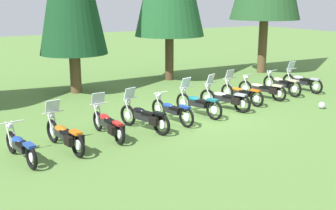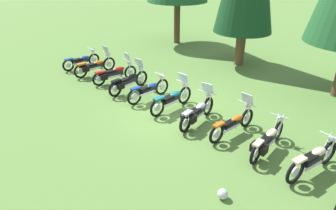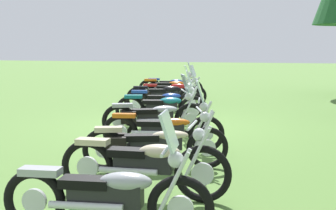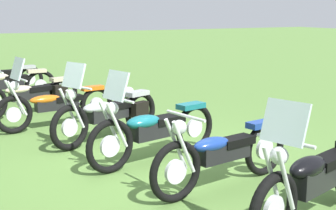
{
  "view_description": "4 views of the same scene",
  "coord_description": "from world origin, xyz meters",
  "px_view_note": "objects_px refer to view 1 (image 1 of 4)",
  "views": [
    {
      "loc": [
        -8.89,
        -12.77,
        4.33
      ],
      "look_at": [
        -1.45,
        -0.23,
        0.65
      ],
      "focal_mm": 45.16,
      "sensor_mm": 36.0,
      "label": 1
    },
    {
      "loc": [
        9.3,
        -6.27,
        5.75
      ],
      "look_at": [
        0.42,
        -0.49,
        0.5
      ],
      "focal_mm": 33.4,
      "sensor_mm": 36.0,
      "label": 2
    },
    {
      "loc": [
        11.36,
        2.84,
        2.05
      ],
      "look_at": [
        1.03,
        0.36,
        0.67
      ],
      "focal_mm": 50.78,
      "sensor_mm": 36.0,
      "label": 3
    },
    {
      "loc": [
        -6.06,
        2.94,
        2.19
      ],
      "look_at": [
        -0.76,
        0.14,
        0.99
      ],
      "focal_mm": 51.38,
      "sensor_mm": 36.0,
      "label": 4
    }
  ],
  "objects_px": {
    "motorcycle_4": "(172,110)",
    "motorcycle_9": "(281,84)",
    "motorcycle_3": "(145,117)",
    "motorcycle_1": "(65,134)",
    "motorcycle_7": "(241,93)",
    "motorcycle_6": "(225,98)",
    "motorcycle_10": "(301,81)",
    "motorcycle_2": "(108,124)",
    "motorcycle_5": "(198,103)",
    "motorcycle_8": "(263,89)",
    "motorcycle_0": "(21,146)",
    "dropped_helmet": "(322,105)"
  },
  "relations": [
    {
      "from": "motorcycle_1",
      "to": "motorcycle_5",
      "type": "distance_m",
      "value": 5.59
    },
    {
      "from": "motorcycle_9",
      "to": "motorcycle_10",
      "type": "height_order",
      "value": "motorcycle_10"
    },
    {
      "from": "motorcycle_3",
      "to": "motorcycle_6",
      "type": "height_order",
      "value": "motorcycle_3"
    },
    {
      "from": "dropped_helmet",
      "to": "motorcycle_6",
      "type": "bearing_deg",
      "value": 151.93
    },
    {
      "from": "motorcycle_9",
      "to": "motorcycle_10",
      "type": "bearing_deg",
      "value": -91.96
    },
    {
      "from": "motorcycle_1",
      "to": "motorcycle_7",
      "type": "relative_size",
      "value": 1.01
    },
    {
      "from": "motorcycle_0",
      "to": "motorcycle_4",
      "type": "bearing_deg",
      "value": -86.92
    },
    {
      "from": "motorcycle_3",
      "to": "motorcycle_8",
      "type": "bearing_deg",
      "value": -94.09
    },
    {
      "from": "motorcycle_3",
      "to": "motorcycle_10",
      "type": "bearing_deg",
      "value": -96.08
    },
    {
      "from": "motorcycle_0",
      "to": "motorcycle_10",
      "type": "xyz_separation_m",
      "value": [
        13.6,
        2.48,
        0.05
      ]
    },
    {
      "from": "motorcycle_5",
      "to": "motorcycle_10",
      "type": "distance_m",
      "value": 6.91
    },
    {
      "from": "motorcycle_10",
      "to": "motorcycle_6",
      "type": "bearing_deg",
      "value": 95.32
    },
    {
      "from": "motorcycle_9",
      "to": "dropped_helmet",
      "type": "distance_m",
      "value": 2.92
    },
    {
      "from": "motorcycle_0",
      "to": "motorcycle_7",
      "type": "height_order",
      "value": "motorcycle_7"
    },
    {
      "from": "motorcycle_3",
      "to": "dropped_helmet",
      "type": "xyz_separation_m",
      "value": [
        7.51,
        -1.08,
        -0.34
      ]
    },
    {
      "from": "motorcycle_3",
      "to": "motorcycle_4",
      "type": "relative_size",
      "value": 1.03
    },
    {
      "from": "motorcycle_9",
      "to": "motorcycle_8",
      "type": "bearing_deg",
      "value": 99.84
    },
    {
      "from": "motorcycle_1",
      "to": "motorcycle_2",
      "type": "bearing_deg",
      "value": -83.68
    },
    {
      "from": "motorcycle_2",
      "to": "motorcycle_6",
      "type": "xyz_separation_m",
      "value": [
        5.37,
        0.86,
        0.01
      ]
    },
    {
      "from": "dropped_helmet",
      "to": "motorcycle_0",
      "type": "bearing_deg",
      "value": 178.27
    },
    {
      "from": "motorcycle_6",
      "to": "motorcycle_5",
      "type": "bearing_deg",
      "value": 74.62
    },
    {
      "from": "motorcycle_7",
      "to": "motorcycle_10",
      "type": "bearing_deg",
      "value": -92.79
    },
    {
      "from": "motorcycle_3",
      "to": "motorcycle_2",
      "type": "bearing_deg",
      "value": 76.73
    },
    {
      "from": "motorcycle_3",
      "to": "motorcycle_4",
      "type": "distance_m",
      "value": 1.31
    },
    {
      "from": "motorcycle_0",
      "to": "motorcycle_10",
      "type": "height_order",
      "value": "motorcycle_10"
    },
    {
      "from": "motorcycle_3",
      "to": "motorcycle_10",
      "type": "xyz_separation_m",
      "value": [
        9.42,
        1.75,
        -0.01
      ]
    },
    {
      "from": "motorcycle_3",
      "to": "motorcycle_6",
      "type": "xyz_separation_m",
      "value": [
        4.03,
        0.78,
        -0.01
      ]
    },
    {
      "from": "motorcycle_4",
      "to": "motorcycle_9",
      "type": "bearing_deg",
      "value": -88.03
    },
    {
      "from": "motorcycle_5",
      "to": "motorcycle_8",
      "type": "height_order",
      "value": "motorcycle_5"
    },
    {
      "from": "motorcycle_3",
      "to": "motorcycle_8",
      "type": "relative_size",
      "value": 0.99
    },
    {
      "from": "motorcycle_3",
      "to": "motorcycle_1",
      "type": "bearing_deg",
      "value": 82.99
    },
    {
      "from": "motorcycle_5",
      "to": "motorcycle_10",
      "type": "height_order",
      "value": "motorcycle_5"
    },
    {
      "from": "motorcycle_9",
      "to": "motorcycle_0",
      "type": "bearing_deg",
      "value": 100.12
    },
    {
      "from": "motorcycle_5",
      "to": "motorcycle_6",
      "type": "height_order",
      "value": "motorcycle_5"
    },
    {
      "from": "motorcycle_3",
      "to": "motorcycle_5",
      "type": "height_order",
      "value": "motorcycle_5"
    },
    {
      "from": "motorcycle_5",
      "to": "motorcycle_6",
      "type": "relative_size",
      "value": 1.04
    },
    {
      "from": "motorcycle_1",
      "to": "motorcycle_6",
      "type": "relative_size",
      "value": 1.07
    },
    {
      "from": "motorcycle_0",
      "to": "motorcycle_5",
      "type": "relative_size",
      "value": 0.95
    },
    {
      "from": "motorcycle_2",
      "to": "motorcycle_3",
      "type": "height_order",
      "value": "motorcycle_3"
    },
    {
      "from": "motorcycle_1",
      "to": "motorcycle_2",
      "type": "distance_m",
      "value": 1.59
    },
    {
      "from": "motorcycle_2",
      "to": "motorcycle_8",
      "type": "height_order",
      "value": "motorcycle_2"
    },
    {
      "from": "motorcycle_3",
      "to": "motorcycle_4",
      "type": "xyz_separation_m",
      "value": [
        1.27,
        0.34,
        -0.03
      ]
    },
    {
      "from": "motorcycle_3",
      "to": "motorcycle_5",
      "type": "distance_m",
      "value": 2.68
    },
    {
      "from": "motorcycle_1",
      "to": "motorcycle_8",
      "type": "distance_m",
      "value": 9.77
    },
    {
      "from": "motorcycle_7",
      "to": "motorcycle_2",
      "type": "bearing_deg",
      "value": 93.73
    },
    {
      "from": "motorcycle_0",
      "to": "motorcycle_6",
      "type": "bearing_deg",
      "value": -87.58
    },
    {
      "from": "motorcycle_7",
      "to": "motorcycle_9",
      "type": "bearing_deg",
      "value": -89.9
    },
    {
      "from": "motorcycle_2",
      "to": "motorcycle_0",
      "type": "bearing_deg",
      "value": 101.59
    },
    {
      "from": "motorcycle_3",
      "to": "motorcycle_9",
      "type": "relative_size",
      "value": 0.98
    },
    {
      "from": "motorcycle_7",
      "to": "motorcycle_6",
      "type": "bearing_deg",
      "value": 105.45
    }
  ]
}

